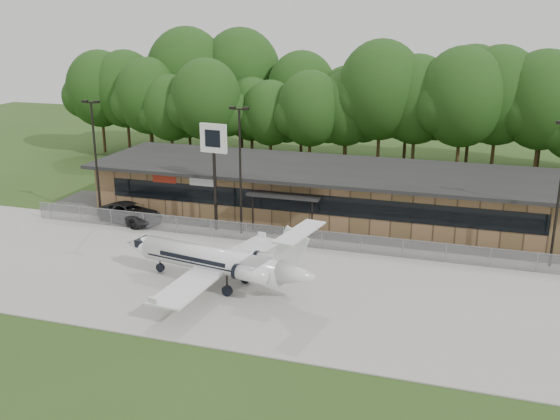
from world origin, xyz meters
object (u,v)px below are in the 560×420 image
(suv, at_px, (131,213))
(terminal, at_px, (324,190))
(business_jet, at_px, (219,262))
(pole_sign, at_px, (214,150))

(suv, bearing_deg, terminal, -46.00)
(terminal, distance_m, business_jet, 17.68)
(suv, bearing_deg, pole_sign, -70.06)
(suv, relative_size, pole_sign, 0.68)
(business_jet, relative_size, pole_sign, 1.64)
(business_jet, distance_m, pole_sign, 12.37)
(business_jet, distance_m, suv, 15.94)
(terminal, relative_size, suv, 6.83)
(business_jet, relative_size, suv, 2.40)
(terminal, bearing_deg, business_jet, -98.70)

